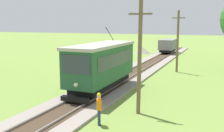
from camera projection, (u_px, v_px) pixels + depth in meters
The scene contains 6 objects.
red_tram at pixel (102, 65), 20.51m from camera, with size 2.60×8.54×4.79m.
freight_car at pixel (168, 45), 45.88m from camera, with size 2.40×5.20×2.31m.
utility_pole_near_tram at pixel (140, 56), 15.35m from camera, with size 1.40×0.45×6.74m.
utility_pole_mid at pixel (178, 41), 28.62m from camera, with size 1.40×0.44×6.80m.
gravel_pile at pixel (142, 50), 47.41m from camera, with size 3.05×3.05×1.18m, color gray.
track_worker at pixel (99, 107), 13.84m from camera, with size 0.40×0.45×1.78m.
Camera 1 is at (8.53, 1.51, 5.39)m, focal length 41.81 mm.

